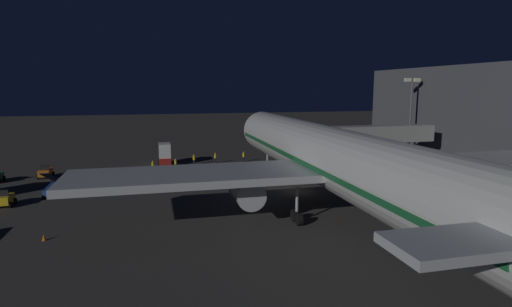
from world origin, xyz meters
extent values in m
plane|color=#383533|center=(0.00, 0.00, 0.00)|extent=(320.00, 320.00, 0.00)
cylinder|color=silver|center=(0.00, 9.26, 6.07)|extent=(6.09, 53.12, 6.09)
sphere|color=silver|center=(0.00, -17.31, 6.07)|extent=(5.97, 5.97, 5.97)
cube|color=#196033|center=(0.00, 9.26, 5.62)|extent=(6.15, 51.00, 0.50)
cube|color=black|center=(0.00, -15.48, 7.14)|extent=(3.35, 1.40, 0.90)
cube|color=#B7BABF|center=(0.00, 10.87, 5.01)|extent=(50.81, 8.24, 0.70)
cylinder|color=#B7BABF|center=(-8.84, 9.87, 3.11)|extent=(2.79, 5.65, 2.79)
cylinder|color=black|center=(-8.84, 7.05, 3.11)|extent=(2.37, 0.15, 2.37)
cylinder|color=#B7BABF|center=(8.84, 9.87, 3.11)|extent=(2.79, 5.65, 2.79)
cylinder|color=black|center=(8.84, 7.05, 3.11)|extent=(2.37, 0.15, 2.37)
cylinder|color=#B7BABF|center=(0.00, -13.81, 2.41)|extent=(0.28, 0.28, 2.43)
cylinder|color=black|center=(0.00, -13.81, 0.60)|extent=(0.45, 1.20, 1.20)
cylinder|color=#B7BABF|center=(-4.20, 11.87, 2.41)|extent=(0.28, 0.28, 2.43)
cylinder|color=black|center=(-4.20, 11.22, 0.60)|extent=(0.45, 1.20, 1.20)
cylinder|color=black|center=(-4.20, 12.52, 0.60)|extent=(0.45, 1.20, 1.20)
cylinder|color=#B7BABF|center=(4.20, 11.87, 2.41)|extent=(0.28, 0.28, 2.43)
cylinder|color=black|center=(4.20, 11.22, 0.60)|extent=(0.45, 1.20, 1.20)
cylinder|color=black|center=(4.20, 12.52, 0.60)|extent=(0.45, 1.20, 1.20)
cube|color=#9E9E99|center=(-14.38, -7.52, 6.07)|extent=(20.55, 2.60, 2.50)
cube|color=#9E9E99|center=(-4.10, -7.52, 6.07)|extent=(3.20, 3.40, 3.00)
cube|color=black|center=(-2.70, -7.52, 6.07)|extent=(0.70, 3.20, 2.70)
cylinder|color=#B7BABF|center=(-5.10, -7.52, 2.41)|extent=(0.56, 0.56, 4.82)
cylinder|color=black|center=(-5.70, -7.52, 0.30)|extent=(0.25, 0.60, 0.60)
cylinder|color=black|center=(-4.50, -7.52, 0.30)|extent=(0.25, 0.60, 0.60)
cylinder|color=#59595E|center=(-25.50, -13.83, 7.04)|extent=(0.40, 0.40, 14.07)
cube|color=#F9EFC6|center=(-26.40, -13.83, 14.32)|extent=(1.10, 0.50, 0.60)
cube|color=#F9EFC6|center=(-24.60, -13.83, 14.32)|extent=(1.10, 0.50, 0.60)
cube|color=maroon|center=(15.79, -22.16, 0.90)|extent=(2.00, 4.50, 1.10)
cube|color=silver|center=(15.79, -21.60, 2.62)|extent=(1.90, 3.15, 2.34)
cube|color=maroon|center=(15.79, -23.61, 2.00)|extent=(1.80, 1.60, 1.10)
cylinder|color=black|center=(14.73, -23.73, 0.35)|extent=(0.24, 0.70, 0.70)
cylinder|color=black|center=(16.85, -23.73, 0.35)|extent=(0.24, 0.70, 0.70)
cylinder|color=black|center=(14.73, -20.59, 0.35)|extent=(0.24, 0.70, 0.70)
cylinder|color=black|center=(16.85, -20.59, 0.35)|extent=(0.24, 0.70, 0.70)
cylinder|color=black|center=(38.32, -15.66, 0.35)|extent=(0.24, 0.70, 0.70)
cube|color=orange|center=(33.03, -16.23, 0.80)|extent=(1.50, 2.72, 0.90)
cube|color=black|center=(33.03, -15.82, 1.60)|extent=(1.20, 0.20, 0.70)
cylinder|color=black|center=(32.22, -17.18, 0.35)|extent=(0.24, 0.70, 0.70)
cylinder|color=black|center=(33.84, -17.18, 0.35)|extent=(0.24, 0.70, 0.70)
cylinder|color=black|center=(32.22, -15.28, 0.35)|extent=(0.24, 0.70, 0.70)
cylinder|color=black|center=(33.84, -15.28, 0.35)|extent=(0.24, 0.70, 0.70)
cube|color=yellow|center=(33.78, -1.37, 0.80)|extent=(1.50, 2.36, 0.90)
cube|color=black|center=(33.78, -1.02, 1.60)|extent=(1.20, 0.20, 0.70)
cylinder|color=black|center=(32.97, -2.20, 0.35)|extent=(0.24, 0.70, 0.70)
cylinder|color=black|center=(32.97, -0.55, 0.35)|extent=(0.24, 0.70, 0.70)
cube|color=#234C9E|center=(29.60, -5.77, 0.70)|extent=(1.60, 5.12, 0.70)
cube|color=black|center=(29.60, -5.77, 1.95)|extent=(0.90, 8.71, 3.24)
cylinder|color=black|center=(28.74, -7.56, 0.35)|extent=(0.24, 0.70, 0.70)
cylinder|color=black|center=(30.46, -7.56, 0.35)|extent=(0.24, 0.70, 0.70)
cylinder|color=black|center=(28.74, -3.98, 0.35)|extent=(0.24, 0.70, 0.70)
cylinder|color=black|center=(30.46, -3.98, 0.35)|extent=(0.24, 0.70, 0.70)
cylinder|color=black|center=(10.98, -20.94, 0.44)|extent=(0.28, 0.28, 0.89)
cylinder|color=yellow|center=(10.98, -20.94, 1.22)|extent=(0.40, 0.40, 0.67)
sphere|color=tan|center=(10.98, -20.94, 1.67)|extent=(0.24, 0.24, 0.24)
sphere|color=yellow|center=(10.98, -20.94, 1.72)|extent=(0.23, 0.23, 0.23)
cylinder|color=black|center=(7.25, -21.48, 0.47)|extent=(0.28, 0.28, 0.94)
cylinder|color=yellow|center=(7.25, -21.48, 1.27)|extent=(0.40, 0.40, 0.67)
sphere|color=tan|center=(7.25, -21.48, 1.72)|extent=(0.24, 0.24, 0.24)
sphere|color=orange|center=(7.25, -21.48, 1.77)|extent=(0.23, 0.23, 0.23)
cylinder|color=black|center=(2.19, -21.60, 0.46)|extent=(0.28, 0.28, 0.93)
cylinder|color=yellow|center=(2.19, -21.60, 1.27)|extent=(0.40, 0.40, 0.69)
sphere|color=tan|center=(2.19, -21.60, 1.74)|extent=(0.24, 0.24, 0.24)
sphere|color=orange|center=(2.19, -21.60, 1.79)|extent=(0.23, 0.23, 0.23)
cylinder|color=black|center=(14.24, -17.54, 0.45)|extent=(0.28, 0.28, 0.91)
cylinder|color=yellow|center=(14.24, -17.54, 1.22)|extent=(0.40, 0.40, 0.62)
sphere|color=tan|center=(14.24, -17.54, 1.64)|extent=(0.24, 0.24, 0.24)
sphere|color=yellow|center=(14.24, -17.54, 1.69)|extent=(0.23, 0.23, 0.23)
cylinder|color=black|center=(17.77, -16.18, 0.44)|extent=(0.28, 0.28, 0.87)
cylinder|color=yellow|center=(17.77, -16.18, 1.22)|extent=(0.40, 0.40, 0.69)
sphere|color=tan|center=(17.77, -16.18, 1.68)|extent=(0.24, 0.24, 0.24)
sphere|color=yellow|center=(17.77, -16.18, 1.73)|extent=(0.23, 0.23, 0.23)
cone|color=orange|center=(-2.20, -19.31, 0.28)|extent=(0.36, 0.36, 0.55)
cone|color=orange|center=(2.20, -19.31, 0.28)|extent=(0.36, 0.36, 0.55)
cone|color=orange|center=(26.90, 10.87, 0.28)|extent=(0.36, 0.36, 0.55)
camera|label=1|loc=(17.24, 47.83, 13.05)|focal=28.60mm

